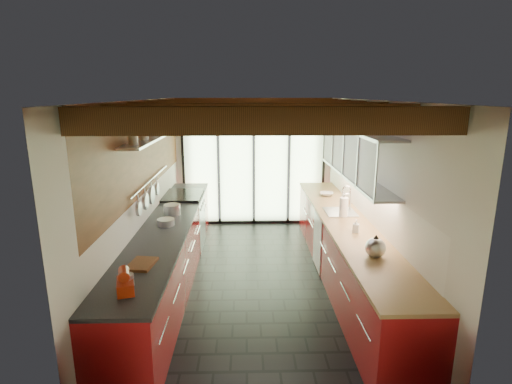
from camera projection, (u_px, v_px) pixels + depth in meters
ground at (258, 280)px, 5.90m from camera, size 5.50×5.50×0.00m
room_shell at (258, 171)px, 5.50m from camera, size 5.50×5.50×5.50m
ceiling_beams at (257, 110)px, 5.67m from camera, size 3.14×5.06×4.90m
glass_door at (254, 145)px, 8.11m from camera, size 2.95×0.10×2.90m
left_counter at (169, 252)px, 5.75m from camera, size 0.68×5.00×0.92m
range_stove at (184, 221)px, 7.16m from camera, size 0.66×0.90×0.97m
right_counter at (345, 250)px, 5.82m from camera, size 0.68×5.00×0.92m
sink_assembly at (341, 210)px, 6.08m from camera, size 0.45×0.52×0.43m
upper_cabinets_right at (356, 153)px, 5.78m from camera, size 0.34×3.00×3.00m
left_wall_fixtures at (152, 153)px, 5.54m from camera, size 0.28×2.60×0.96m
stand_mixer at (125, 282)px, 3.64m from camera, size 0.22×0.29×0.24m
pot_large at (172, 210)px, 5.96m from camera, size 0.32×0.32×0.16m
pot_small at (166, 222)px, 5.49m from camera, size 0.29×0.29×0.09m
cutting_board at (142, 264)px, 4.21m from camera, size 0.30×0.38×0.03m
kettle at (375, 246)px, 4.42m from camera, size 0.28×0.31×0.27m
paper_towel at (344, 207)px, 5.85m from camera, size 0.16×0.16×0.34m
soap_bottle at (356, 226)px, 5.20m from camera, size 0.10×0.10×0.17m
bowl at (327, 194)px, 7.09m from camera, size 0.28×0.28×0.06m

